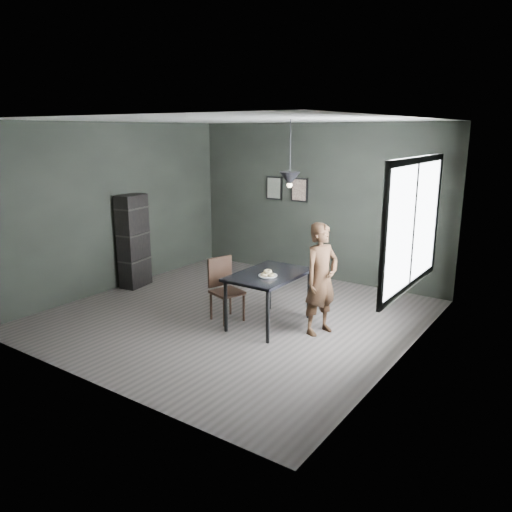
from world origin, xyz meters
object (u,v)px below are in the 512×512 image
Objects in this scene: shelf_unit at (133,241)px; pendant_lamp at (290,179)px; woman at (321,279)px; white_plate at (268,276)px; wood_chair at (224,285)px; cafe_table at (269,279)px.

shelf_unit is 1.86× the size of pendant_lamp.
woman is at bearing 6.76° from pendant_lamp.
white_plate is 0.77m from wood_chair.
wood_chair is at bearing -164.72° from cafe_table.
pendant_lamp is at bearing 21.80° from cafe_table.
shelf_unit is (-3.00, 0.32, 0.05)m from white_plate.
wood_chair is 1.05× the size of pendant_lamp.
pendant_lamp is at bearing 34.87° from wood_chair.
pendant_lamp is (0.17, 0.24, 1.29)m from white_plate.
pendant_lamp is (3.17, -0.08, 1.25)m from shelf_unit.
shelf_unit is 3.41m from pendant_lamp.
cafe_table is 0.70m from wood_chair.
woman is 1.44m from wood_chair.
cafe_table is 5.22× the size of white_plate.
shelf_unit is at bearing 178.51° from pendant_lamp.
wood_chair is at bearing -18.04° from shelf_unit.
woman reaches higher than white_plate.
wood_chair is (-1.38, -0.33, -0.24)m from woman.
woman is 0.94× the size of shelf_unit.
cafe_table is 0.75× the size of shelf_unit.
cafe_table is at bearing 33.02° from wood_chair.
shelf_unit is at bearing 173.84° from white_plate.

